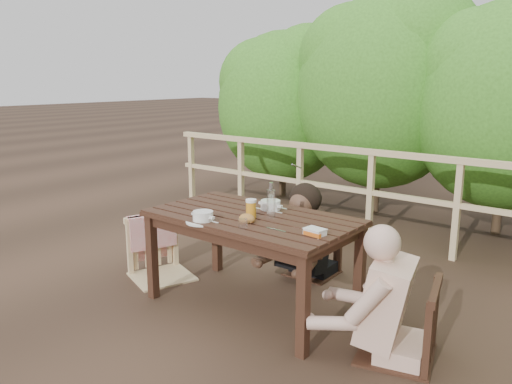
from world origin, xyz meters
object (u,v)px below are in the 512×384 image
Objects in this scene: chair_far at (313,229)px; soup_far at (271,206)px; bottle at (271,201)px; tumbler at (243,224)px; bread_roll at (247,219)px; woman at (315,203)px; table at (252,262)px; butter_tub at (315,233)px; diner_right at (407,252)px; chair_left at (160,223)px; chair_right at (400,285)px; soup_near at (203,217)px; beer_glass at (251,209)px.

soup_far is at bearing -91.90° from chair_far.
bottle is at bearing -82.18° from chair_far.
bread_roll is at bearing 118.13° from tumbler.
soup_far is at bearing 88.11° from woman.
table is 0.75m from butter_tub.
table is at bearing 118.33° from tumbler.
diner_right reaches higher than tumbler.
chair_left reaches higher than butter_tub.
butter_tub is (-0.58, -0.13, 0.04)m from diner_right.
tumbler is at bearing -61.87° from bread_roll.
chair_right is 7.66× the size of bread_roll.
chair_left reaches higher than bread_roll.
diner_right is at bearing -1.79° from bottle.
woman is at bearing 89.76° from soup_far.
table is 5.93× the size of soup_far.
soup_near is at bearing -100.97° from chair_far.
chair_far is at bearing -139.74° from chair_right.
chair_left reaches higher than table.
butter_tub is at bearing 19.83° from tumbler.
diner_right is 5.38× the size of soup_far.
beer_glass reaches higher than tumbler.
chair_far is at bearing 128.88° from butter_tub.
chair_far is 1.20m from tumbler.
table is 6.21× the size of soup_near.
chair_far is at bearing 99.48° from bottle.
soup_near is (0.80, -0.27, 0.26)m from chair_left.
woman reaches higher than chair_far.
woman is 4.75× the size of bottle.
beer_glass is (0.22, 0.28, 0.03)m from soup_near.
chair_far is 10.98× the size of tumbler.
soup_near is at bearing -147.97° from bread_roll.
bottle is 0.52m from butter_tub.
bread_roll is (-1.12, -0.17, 0.05)m from diner_right.
soup_near reaches higher than butter_tub.
soup_far is at bearing -54.23° from chair_left.
chair_left is at bearing -164.16° from soup_far.
chair_left is 1.20× the size of chair_far.
butter_tub is (0.59, -0.07, -0.05)m from beer_glass.
diner_right reaches higher than chair_left.
chair_far reaches higher than table.
tumbler reaches higher than bread_roll.
diner_right is at bearing 142.57° from woman.
beer_glass is 0.16m from bottle.
chair_right reaches higher than butter_tub.
table is 11.40× the size of butter_tub.
chair_left is 2.20m from diner_right.
tumbler is (1.14, -0.23, 0.25)m from chair_left.
chair_far reaches higher than bread_roll.
table is 0.92m from woman.
bottle reaches higher than chair_right.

